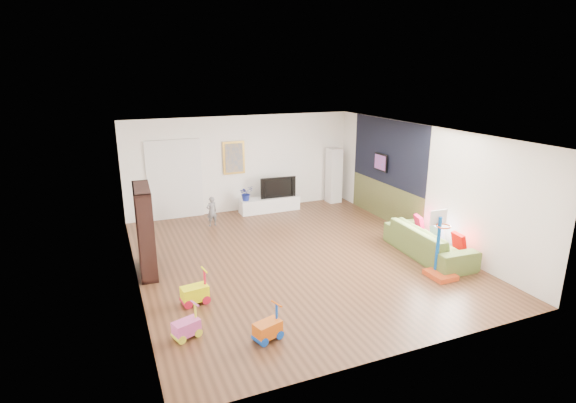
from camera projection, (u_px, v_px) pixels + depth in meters
name	position (u px, v px, depth m)	size (l,w,h in m)	color
floor	(295.00, 257.00, 9.74)	(6.50, 7.50, 0.00)	brown
ceiling	(296.00, 132.00, 8.98)	(6.50, 7.50, 0.00)	white
wall_back	(242.00, 164.00, 12.68)	(6.50, 0.00, 2.70)	white
wall_front	(407.00, 267.00, 6.04)	(6.50, 0.00, 2.70)	silver
wall_left	(132.00, 216.00, 8.15)	(0.00, 7.50, 2.70)	silver
wall_right	(422.00, 183.00, 10.56)	(0.00, 7.50, 2.70)	silver
navy_accent	(388.00, 152.00, 11.65)	(0.01, 3.20, 1.70)	black
olive_wainscot	(385.00, 202.00, 12.04)	(0.01, 3.20, 1.00)	brown
doorway	(175.00, 181.00, 12.02)	(1.45, 0.06, 2.10)	white
painting_back	(234.00, 158.00, 12.49)	(0.62, 0.06, 0.92)	gold
artwork_right	(381.00, 162.00, 11.89)	(0.04, 0.56, 0.46)	#7F3F8C
media_console	(269.00, 204.00, 12.85)	(1.73, 0.43, 0.40)	white
tall_cabinet	(334.00, 175.00, 13.59)	(0.39, 0.39, 1.66)	white
bookshelf	(145.00, 230.00, 8.81)	(0.31, 1.20, 1.75)	black
sofa	(428.00, 241.00, 9.73)	(2.24, 0.87, 0.65)	#5C7333
basketball_hoop	(443.00, 245.00, 8.61)	(0.46, 0.56, 1.33)	#D0441A
ride_on_yellow	(194.00, 288.00, 7.73)	(0.45, 0.28, 0.60)	#F6FF09
ride_on_orange	(267.00, 323.00, 6.69)	(0.41, 0.26, 0.55)	#D95D11
ride_on_pink	(186.00, 322.00, 6.74)	(0.39, 0.24, 0.52)	#D14EA1
child	(212.00, 211.00, 11.59)	(0.29, 0.19, 0.78)	slate
tv	(277.00, 187.00, 12.80)	(1.03, 0.14, 0.60)	black
vase_plant	(246.00, 193.00, 12.45)	(0.38, 0.33, 0.42)	navy
pillow_left	(459.00, 241.00, 9.23)	(0.09, 0.35, 0.35)	#C60602
pillow_center	(437.00, 233.00, 9.71)	(0.09, 0.36, 0.36)	silver
pillow_right	(419.00, 223.00, 10.33)	(0.09, 0.35, 0.35)	#C60D3C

